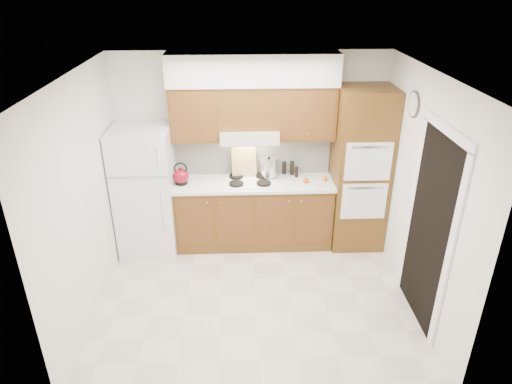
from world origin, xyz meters
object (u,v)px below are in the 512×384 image
oven_cabinet (360,170)px  stock_pot (269,167)px  fridge (146,191)px  kettle (181,176)px

oven_cabinet → stock_pot: (-1.20, 0.16, -0.01)m
oven_cabinet → stock_pot: size_ratio=9.37×
fridge → stock_pot: (1.64, 0.19, 0.23)m
fridge → oven_cabinet: size_ratio=0.78×
fridge → oven_cabinet: oven_cabinet is taller
kettle → stock_pot: bearing=27.1°
oven_cabinet → kettle: size_ratio=10.87×
kettle → fridge: bearing=-158.2°
fridge → kettle: bearing=2.9°
oven_cabinet → stock_pot: bearing=172.5°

